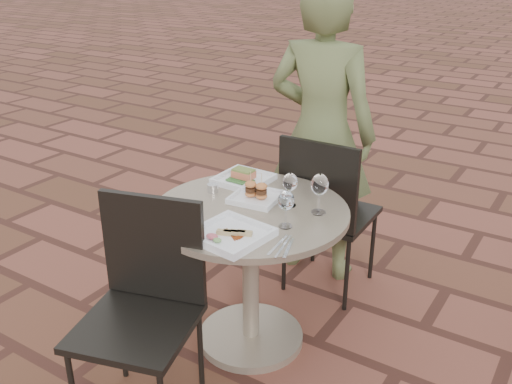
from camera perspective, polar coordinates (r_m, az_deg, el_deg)
The scene contains 13 objects.
ground at distance 3.13m, azimuth -0.90°, elevation -12.28°, with size 60.00×60.00×0.00m, color brown.
cafe_table at distance 2.70m, azimuth -0.54°, elevation -6.41°, with size 0.90×0.90×0.73m.
chair_far at distance 3.09m, azimuth 6.90°, elevation -1.21°, with size 0.45×0.45×0.93m.
chair_near at distance 2.36m, azimuth -11.09°, elevation -9.84°, with size 0.54×0.54×0.93m.
diner at distance 3.23m, azimuth 6.57°, elevation 5.82°, with size 0.63×0.41×1.71m, color #576035.
plate_salmon at distance 2.87m, azimuth -1.27°, elevation 1.38°, with size 0.25×0.25×0.07m.
plate_sliders at distance 2.67m, azimuth 0.00°, elevation -0.25°, with size 0.24×0.24×0.14m.
plate_tuna at distance 2.33m, azimuth -2.57°, elevation -4.21°, with size 0.31×0.31×0.03m.
wine_glass_right at distance 2.38m, azimuth 3.03°, elevation -0.96°, with size 0.07×0.07×0.16m.
wine_glass_mid at distance 2.58m, azimuth 3.44°, elevation 0.93°, with size 0.07×0.07×0.16m.
wine_glass_far at distance 2.51m, azimuth 6.39°, elevation 0.65°, with size 0.08×0.08×0.19m.
steel_ramekin at distance 2.76m, azimuth -4.34°, elevation 0.41°, with size 0.05×0.05×0.04m, color silver.
cutlery_set at distance 2.27m, azimuth 2.73°, elevation -5.46°, with size 0.09×0.20×0.00m, color silver, non-canonical shape.
Camera 1 is at (1.41, -2.11, 1.83)m, focal length 40.00 mm.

